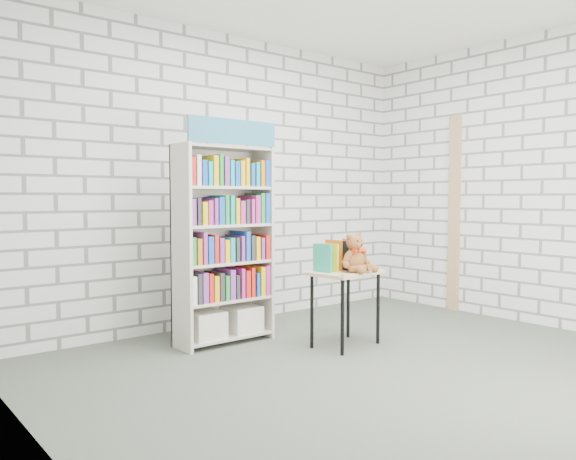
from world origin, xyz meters
TOP-DOWN VIEW (x-y plane):
  - ground at (0.00, 0.00)m, footprint 4.50×4.50m
  - room_shell at (0.00, 0.00)m, footprint 4.52×4.02m
  - bookshelf at (-0.47, 1.36)m, footprint 0.83×0.32m
  - display_table at (0.25, 0.63)m, footprint 0.63×0.48m
  - table_books at (0.24, 0.72)m, footprint 0.42×0.23m
  - teddy_bear at (0.28, 0.54)m, footprint 0.29×0.27m
  - door_trim at (2.23, 0.95)m, footprint 0.05×0.12m

SIDE VIEW (x-z plane):
  - ground at x=0.00m, z-range 0.00..0.00m
  - display_table at x=0.25m, z-range 0.22..0.85m
  - table_books at x=0.24m, z-range 0.62..0.86m
  - teddy_bear at x=0.28m, z-range 0.59..0.91m
  - bookshelf at x=-0.47m, z-range -0.08..1.78m
  - door_trim at x=2.23m, z-range 0.00..2.10m
  - room_shell at x=0.00m, z-range 0.38..3.19m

